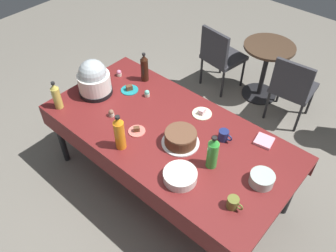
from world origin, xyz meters
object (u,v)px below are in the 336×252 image
object	(u,v)px
slow_cooker	(94,79)
soda_bottle_cola	(144,68)
cupcake_mint	(111,113)
maroon_chair_left	(220,55)
dessert_plate_coral	(137,130)
round_cafe_table	(266,62)
glass_salad_bowl	(262,179)
ceramic_snack_bowl	(180,176)
soda_bottle_orange_juice	(119,133)
soda_bottle_ginger_ale	(56,96)
dessert_plate_teal	(129,89)
soda_bottle_lime_soda	(213,153)
cupcake_vanilla	(119,73)
cupcake_lemon	(147,93)
frosted_layer_cake	(181,138)
dessert_plate_cream	(202,113)
potluck_table	(168,135)
coffee_mug_olive	(233,203)
coffee_mug_navy	(224,135)
maroon_chair_right	(292,86)

from	to	relation	value
slow_cooker	soda_bottle_cola	distance (m)	0.50
cupcake_mint	maroon_chair_left	bearing A→B (deg)	92.03
dessert_plate_coral	round_cafe_table	size ratio (longest dim) A/B	0.20
glass_salad_bowl	ceramic_snack_bowl	size ratio (longest dim) A/B	0.72
soda_bottle_orange_juice	soda_bottle_ginger_ale	world-z (taller)	soda_bottle_orange_juice
dessert_plate_teal	soda_bottle_lime_soda	bearing A→B (deg)	-11.68
dessert_plate_teal	soda_bottle_ginger_ale	world-z (taller)	soda_bottle_ginger_ale
glass_salad_bowl	cupcake_vanilla	distance (m)	1.78
slow_cooker	cupcake_lemon	xyz separation A→B (m)	(0.40, 0.28, -0.13)
frosted_layer_cake	round_cafe_table	bearing A→B (deg)	96.79
glass_salad_bowl	dessert_plate_cream	distance (m)	0.85
glass_salad_bowl	dessert_plate_teal	bearing A→B (deg)	175.16
potluck_table	soda_bottle_cola	size ratio (longest dim) A/B	7.25
soda_bottle_cola	coffee_mug_olive	size ratio (longest dim) A/B	2.46
dessert_plate_coral	soda_bottle_orange_juice	xyz separation A→B (m)	(0.03, -0.21, 0.14)
potluck_table	soda_bottle_orange_juice	world-z (taller)	soda_bottle_orange_juice
soda_bottle_cola	coffee_mug_navy	xyz separation A→B (m)	(1.06, -0.17, -0.09)
cupcake_lemon	round_cafe_table	world-z (taller)	cupcake_lemon
frosted_layer_cake	maroon_chair_right	xyz separation A→B (m)	(0.23, 1.67, -0.32)
ceramic_snack_bowl	coffee_mug_navy	world-z (taller)	coffee_mug_navy
cupcake_mint	frosted_layer_cake	bearing A→B (deg)	12.37
soda_bottle_orange_juice	soda_bottle_cola	world-z (taller)	soda_bottle_orange_juice
glass_salad_bowl	soda_bottle_lime_soda	size ratio (longest dim) A/B	0.59
frosted_layer_cake	coffee_mug_olive	bearing A→B (deg)	-18.94
potluck_table	soda_bottle_cola	distance (m)	0.78
cupcake_vanilla	maroon_chair_left	xyz separation A→B (m)	(0.33, 1.36, -0.29)
soda_bottle_orange_juice	round_cafe_table	world-z (taller)	soda_bottle_orange_juice
cupcake_mint	coffee_mug_navy	bearing A→B (deg)	24.44
potluck_table	soda_bottle_orange_juice	bearing A→B (deg)	-112.46
dessert_plate_teal	soda_bottle_lime_soda	distance (m)	1.17
glass_salad_bowl	soda_bottle_ginger_ale	xyz separation A→B (m)	(-1.82, -0.47, 0.09)
frosted_layer_cake	coffee_mug_olive	size ratio (longest dim) A/B	2.53
cupcake_lemon	maroon_chair_right	bearing A→B (deg)	58.58
dessert_plate_cream	soda_bottle_ginger_ale	xyz separation A→B (m)	(-1.04, -0.78, 0.12)
potluck_table	cupcake_lemon	size ratio (longest dim) A/B	32.59
soda_bottle_orange_juice	ceramic_snack_bowl	bearing A→B (deg)	6.18
dessert_plate_coral	cupcake_lemon	distance (m)	0.48
potluck_table	maroon_chair_left	bearing A→B (deg)	109.08
glass_salad_bowl	soda_bottle_ginger_ale	distance (m)	1.88
maroon_chair_left	round_cafe_table	bearing A→B (deg)	23.68
cupcake_vanilla	coffee_mug_olive	bearing A→B (deg)	-17.30
slow_cooker	maroon_chair_right	xyz separation A→B (m)	(1.26, 1.69, -0.42)
slow_cooker	dessert_plate_coral	size ratio (longest dim) A/B	2.43
ceramic_snack_bowl	maroon_chair_right	distance (m)	1.97
soda_bottle_lime_soda	soda_bottle_ginger_ale	bearing A→B (deg)	-166.09
dessert_plate_cream	maroon_chair_right	distance (m)	1.33
soda_bottle_orange_juice	glass_salad_bowl	bearing A→B (deg)	22.54
slow_cooker	ceramic_snack_bowl	world-z (taller)	slow_cooker
maroon_chair_left	maroon_chair_right	xyz separation A→B (m)	(0.97, -0.00, 0.00)
cupcake_mint	soda_bottle_lime_soda	distance (m)	1.01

